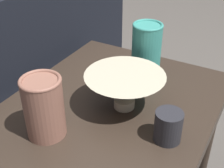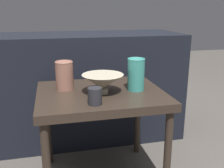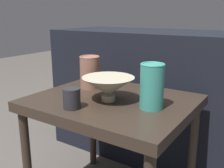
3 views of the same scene
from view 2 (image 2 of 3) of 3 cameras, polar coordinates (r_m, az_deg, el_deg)
table at (r=1.34m, az=-2.49°, el=-4.03°), size 0.63×0.52×0.50m
couch_backdrop at (r=1.88m, az=-5.60°, el=-0.46°), size 1.31×0.50×0.74m
bowl at (r=1.27m, az=-2.02°, el=0.47°), size 0.20×0.20×0.10m
vase_textured_left at (r=1.35m, az=-10.31°, el=1.93°), size 0.09×0.09×0.15m
vase_colorful_right at (r=1.32m, az=5.24°, el=2.20°), size 0.09×0.09×0.16m
cup at (r=1.13m, az=-3.75°, el=-2.65°), size 0.06×0.06×0.07m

